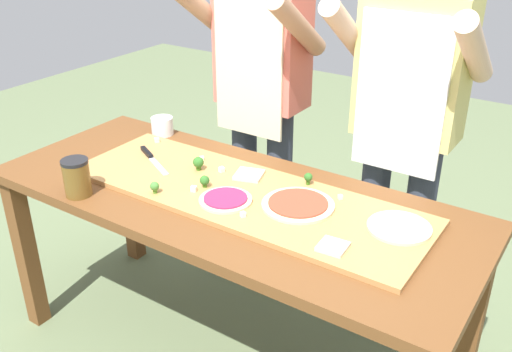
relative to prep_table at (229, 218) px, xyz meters
name	(u,v)px	position (x,y,z in m)	size (l,w,h in m)	color
prep_table	(229,218)	(0.00, 0.00, 0.00)	(1.85, 0.75, 0.77)	brown
cutting_board	(243,195)	(0.06, 0.01, 0.11)	(1.37, 0.45, 0.02)	#B27F47
chefs_knife	(150,157)	(-0.43, 0.05, 0.12)	(0.26, 0.15, 0.02)	#B7BABF
pizza_whole_tomato_red	(298,204)	(0.27, 0.04, 0.13)	(0.25, 0.25, 0.02)	beige
pizza_whole_beet_magenta	(226,199)	(0.04, -0.07, 0.13)	(0.19, 0.19, 0.02)	beige
pizza_whole_white_garlic	(399,227)	(0.62, 0.09, 0.13)	(0.21, 0.21, 0.02)	beige
pizza_slice_near_left	(333,247)	(0.49, -0.13, 0.12)	(0.09, 0.09, 0.01)	beige
pizza_slice_center	(248,175)	(0.00, 0.14, 0.12)	(0.10, 0.10, 0.01)	beige
broccoli_floret_center_right	(205,181)	(-0.08, -0.03, 0.14)	(0.04, 0.04, 0.05)	#366618
broccoli_floret_front_right	(155,187)	(-0.21, -0.17, 0.14)	(0.03, 0.03, 0.04)	#487A23
broccoli_floret_back_right	(198,163)	(-0.20, 0.07, 0.15)	(0.04, 0.04, 0.05)	#366618
broccoli_floret_front_mid	(308,178)	(0.22, 0.20, 0.15)	(0.03, 0.03, 0.05)	#366618
cheese_crumble_a	(194,189)	(-0.10, -0.08, 0.13)	(0.02, 0.02, 0.02)	white
cheese_crumble_b	(157,140)	(-0.52, 0.19, 0.13)	(0.02, 0.02, 0.02)	silver
cheese_crumble_c	(202,158)	(-0.24, 0.15, 0.13)	(0.02, 0.02, 0.02)	silver
cheese_crumble_d	(222,170)	(-0.11, 0.11, 0.13)	(0.02, 0.02, 0.02)	white
cheese_crumble_e	(243,215)	(0.16, -0.13, 0.13)	(0.02, 0.02, 0.02)	white
cheese_crumble_f	(340,197)	(0.37, 0.17, 0.13)	(0.01, 0.01, 0.01)	silver
flour_cup	(162,127)	(-0.59, 0.30, 0.13)	(0.10, 0.10, 0.08)	white
sauce_jar	(77,178)	(-0.45, -0.30, 0.17)	(0.10, 0.10, 0.14)	brown
cook_left	(261,83)	(-0.24, 0.59, 0.33)	(0.54, 0.39, 1.67)	#333847
cook_right	(407,113)	(0.43, 0.59, 0.33)	(0.54, 0.39, 1.67)	#333847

